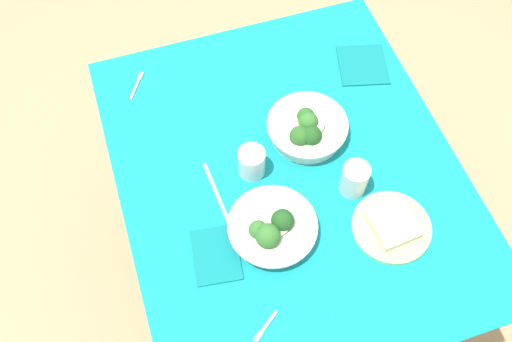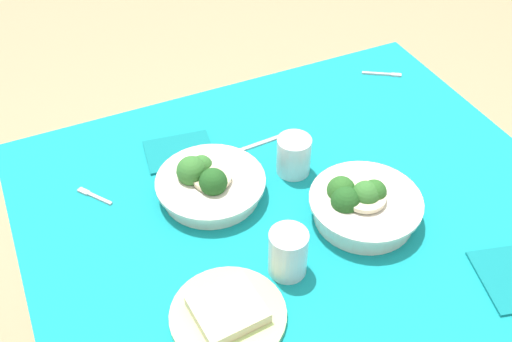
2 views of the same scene
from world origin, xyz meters
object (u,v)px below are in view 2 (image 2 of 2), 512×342
Objects in this scene: fork_by_near_bowl at (93,196)px; bread_side_plate at (228,313)px; water_glass_center at (294,155)px; napkin_folded_lower at (179,152)px; fork_by_far_bowl at (384,74)px; table_knife_left at (257,145)px; broccoli_bowl_near at (209,184)px; water_glass_side at (288,253)px; broccoli_bowl_far at (362,205)px.

bread_side_plate is at bearing 164.26° from fork_by_near_bowl.
water_glass_center is 0.28m from napkin_folded_lower.
table_knife_left is at bearing -132.59° from fork_by_far_bowl.
table_knife_left is at bearing 163.69° from napkin_folded_lower.
napkin_folded_lower is (0.01, -0.16, -0.03)m from broccoli_bowl_near.
fork_by_near_bowl is 0.40× the size of table_knife_left.
broccoli_bowl_near reaches higher than napkin_folded_lower.
fork_by_far_bowl is at bearing -116.58° from fork_by_near_bowl.
bread_side_plate is 0.43m from water_glass_center.
bread_side_plate is 2.11× the size of water_glass_side.
fork_by_near_bowl is at bearing -70.01° from bread_side_plate.
fork_by_far_bowl is at bearing -149.11° from water_glass_center.
water_glass_side is 0.44m from napkin_folded_lower.
broccoli_bowl_far is 0.38m from bread_side_plate.
water_glass_center is (-0.21, 0.01, 0.01)m from broccoli_bowl_near.
broccoli_bowl_far reaches higher than bread_side_plate.
fork_by_far_bowl is at bearing -128.53° from broccoli_bowl_far.
water_glass_side is at bearing 60.48° from water_glass_center.
broccoli_bowl_near is 0.21m from water_glass_center.
water_glass_center is 0.13m from table_knife_left.
table_knife_left is (0.10, -0.31, -0.04)m from broccoli_bowl_far.
water_glass_center is at bearing -71.50° from broccoli_bowl_far.
broccoli_bowl_far is 0.46m from napkin_folded_lower.
table_knife_left is at bearing -146.95° from broccoli_bowl_near.
fork_by_far_bowl is (-0.56, -0.50, -0.05)m from water_glass_side.
fork_by_far_bowl is at bearing -167.80° from table_knife_left.
broccoli_bowl_far reaches higher than fork_by_far_bowl.
bread_side_plate is at bearing 55.22° from table_knife_left.
broccoli_bowl_far is 0.33m from table_knife_left.
fork_by_far_bowl and table_knife_left have the same top height.
broccoli_bowl_far reaches higher than table_knife_left.
water_glass_side is at bearing 70.31° from table_knife_left.
fork_by_near_bowl is (0.24, -0.10, -0.03)m from broccoli_bowl_near.
table_knife_left is (-0.11, -0.37, -0.05)m from water_glass_side.
fork_by_far_bowl is at bearing -173.05° from napkin_folded_lower.
fork_by_far_bowl is 0.87m from fork_by_near_bowl.
broccoli_bowl_near is 1.52× the size of napkin_folded_lower.
napkin_folded_lower is at bearing -20.17° from table_knife_left.
broccoli_bowl_far is 2.41× the size of fork_by_far_bowl.
broccoli_bowl_far is 0.34m from broccoli_bowl_near.
napkin_folded_lower reaches higher than fork_by_far_bowl.
water_glass_side is 0.76m from fork_by_far_bowl.
broccoli_bowl_near is at bearing -76.67° from water_glass_side.
table_knife_left is (-0.17, -0.11, -0.03)m from broccoli_bowl_near.
water_glass_side is 0.50× the size of table_knife_left.
water_glass_side is 1.26× the size of fork_by_near_bowl.
fork_by_far_bowl is 0.64m from napkin_folded_lower.
table_knife_left is (-0.26, -0.43, -0.01)m from bread_side_plate.
fork_by_near_bowl is at bearing -139.50° from fork_by_far_bowl.
fork_by_far_bowl is (-0.71, -0.56, -0.01)m from bread_side_plate.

